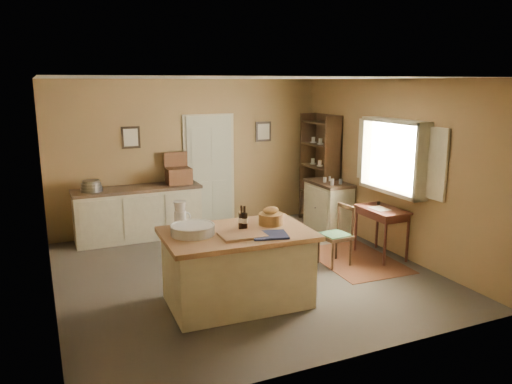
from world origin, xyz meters
The scene contains 16 objects.
ground centered at (0.00, 0.00, 0.00)m, with size 5.00×5.00×0.00m, color #4E463C.
wall_back centered at (0.00, 2.50, 1.35)m, with size 5.00×0.10×2.70m, color olive.
wall_front centered at (0.00, -2.50, 1.35)m, with size 5.00×0.10×2.70m, color olive.
wall_left centered at (-2.50, 0.00, 1.35)m, with size 0.10×5.00×2.70m, color olive.
wall_right centered at (2.50, 0.00, 1.35)m, with size 0.10×5.00×2.70m, color olive.
ceiling centered at (0.00, 0.00, 2.70)m, with size 5.00×5.00×0.00m, color silver.
door centered at (0.35, 2.47, 1.05)m, with size 0.97×0.06×2.11m, color #B1B299.
framed_prints centered at (0.20, 2.48, 1.72)m, with size 2.82×0.02×0.38m.
window centered at (2.42, -0.20, 1.55)m, with size 0.25×1.99×1.12m.
work_island centered at (-0.45, -0.87, 0.48)m, with size 1.80×1.21×1.20m.
sideboard centered at (-1.03, 2.20, 0.48)m, with size 2.14×0.61×1.18m.
rug centered at (1.75, -0.23, 0.00)m, with size 1.10×1.60×0.01m, color #4E2B18.
writing_desk centered at (2.20, -0.23, 0.66)m, with size 0.50×0.81×0.82m.
desk_chair centered at (1.35, -0.25, 0.44)m, with size 0.41×0.41×0.87m, color #311F13, non-canonical shape.
right_cabinet centered at (2.20, 1.29, 0.46)m, with size 0.53×0.95×0.99m.
shelving_unit centered at (2.35, 1.81, 1.03)m, with size 0.35×0.93×2.06m.
Camera 1 is at (-2.55, -6.17, 2.66)m, focal length 35.00 mm.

